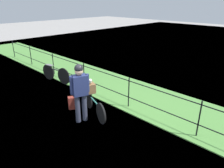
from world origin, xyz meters
The scene contains 10 objects.
ground_plane centered at (0.00, 0.00, 0.00)m, with size 60.00×60.00×0.00m, color #9E9993.
grass_strip centered at (0.00, 2.70, 0.01)m, with size 27.00×2.40×0.03m, color #569342.
iron_fence centered at (0.00, 1.82, 0.59)m, with size 18.04×0.04×1.00m.
bicycle_main centered at (-0.43, 0.74, 0.32)m, with size 1.53×0.57×0.60m.
wooden_crate centered at (-0.77, 0.86, 0.74)m, with size 0.39×0.30×0.29m, color brown.
terrier_dog centered at (-0.75, 0.85, 0.96)m, with size 0.32×0.22×0.18m.
cyclist_person centered at (-0.41, 0.25, 1.00)m, with size 0.38×0.52×1.68m.
backpack_on_paving centered at (-1.19, 0.51, 0.20)m, with size 0.28×0.18×0.40m, color maroon.
mooring_bollard centered at (-2.09, 1.32, 0.23)m, with size 0.20×0.20×0.47m, color #38383D.
bicycle_parked centered at (-3.67, 1.41, 0.36)m, with size 1.62×0.32×0.68m.
Camera 1 is at (3.82, -2.81, 3.21)m, focal length 33.38 mm.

